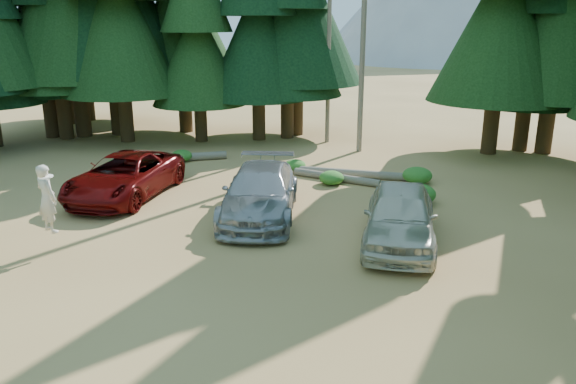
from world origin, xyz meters
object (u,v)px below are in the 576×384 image
object	(u,v)px
silver_minivan_center	(260,193)
frisbee_player	(47,198)
red_pickup	(125,176)
silver_minivan_right	(400,216)
log_mid	(336,177)
log_right	(351,173)
log_left	(171,158)

from	to	relation	value
silver_minivan_center	frisbee_player	bearing A→B (deg)	-148.13
red_pickup	silver_minivan_center	xyz separation A→B (m)	(5.10, -0.24, 0.03)
silver_minivan_center	frisbee_player	world-z (taller)	frisbee_player
silver_minivan_right	log_mid	bearing A→B (deg)	112.57
log_right	log_mid	bearing A→B (deg)	-120.49
red_pickup	log_right	size ratio (longest dim) A/B	1.11
silver_minivan_center	log_left	world-z (taller)	silver_minivan_center
log_left	log_right	distance (m)	7.81
red_pickup	log_right	world-z (taller)	red_pickup
log_mid	log_right	distance (m)	0.83
silver_minivan_right	frisbee_player	xyz separation A→B (m)	(-8.30, -3.77, 0.68)
log_mid	silver_minivan_center	bearing A→B (deg)	-93.68
silver_minivan_right	log_mid	size ratio (longest dim) A/B	1.32
silver_minivan_right	log_right	bearing A→B (deg)	106.64
frisbee_player	log_right	distance (m)	11.34
red_pickup	silver_minivan_center	bearing A→B (deg)	-10.22
frisbee_player	log_mid	xyz separation A→B (m)	(5.01, 9.15, -1.32)
frisbee_player	red_pickup	bearing A→B (deg)	-59.99
silver_minivan_center	log_left	bearing A→B (deg)	124.48
red_pickup	silver_minivan_right	xyz separation A→B (m)	(9.48, -0.95, 0.05)
silver_minivan_right	log_left	size ratio (longest dim) A/B	0.97
log_left	log_mid	bearing A→B (deg)	-38.54
red_pickup	log_left	world-z (taller)	red_pickup
frisbee_player	log_right	xyz separation A→B (m)	(5.37, 9.90, -1.32)
silver_minivan_center	frisbee_player	xyz separation A→B (m)	(-3.92, -4.48, 0.70)
silver_minivan_right	red_pickup	bearing A→B (deg)	165.39
log_right	silver_minivan_center	bearing A→B (deg)	-109.70
red_pickup	frisbee_player	bearing A→B (deg)	-83.51
log_mid	silver_minivan_right	bearing A→B (deg)	-49.16
red_pickup	frisbee_player	distance (m)	4.92
log_right	log_left	bearing A→B (deg)	177.75
red_pickup	log_right	xyz separation A→B (m)	(6.55, 5.18, -0.58)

